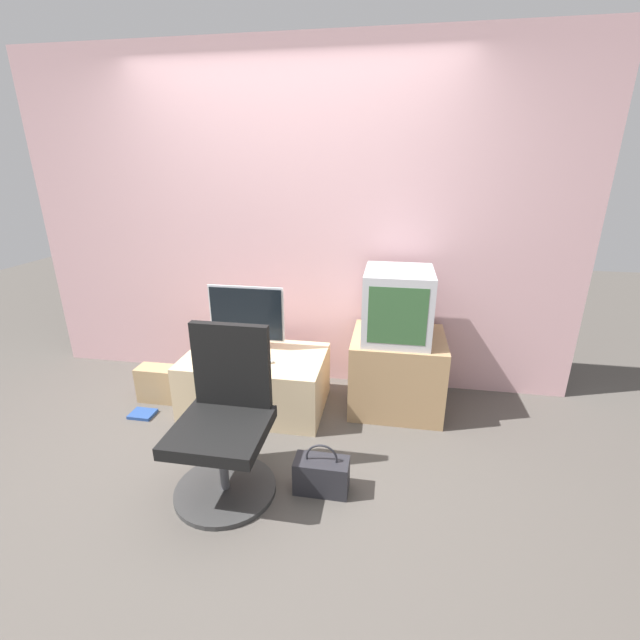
% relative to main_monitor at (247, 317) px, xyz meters
% --- Properties ---
extents(ground_plane, '(12.00, 12.00, 0.00)m').
position_rel_main_monitor_xyz_m(ground_plane, '(0.28, -0.89, -0.68)').
color(ground_plane, '#4C4742').
extents(wall_back, '(4.40, 0.05, 2.60)m').
position_rel_main_monitor_xyz_m(wall_back, '(0.28, 0.43, 0.62)').
color(wall_back, '#CC9EA3').
rests_on(wall_back, ground_plane).
extents(desk, '(1.03, 0.66, 0.42)m').
position_rel_main_monitor_xyz_m(desk, '(0.09, -0.13, -0.46)').
color(desk, '#CCB289').
rests_on(desk, ground_plane).
extents(side_stand, '(0.67, 0.62, 0.57)m').
position_rel_main_monitor_xyz_m(side_stand, '(1.13, 0.07, -0.39)').
color(side_stand, '#A37F56').
rests_on(side_stand, ground_plane).
extents(main_monitor, '(0.58, 0.19, 0.49)m').
position_rel_main_monitor_xyz_m(main_monitor, '(0.00, 0.00, 0.00)').
color(main_monitor, silver).
rests_on(main_monitor, desk).
extents(keyboard, '(0.35, 0.13, 0.01)m').
position_rel_main_monitor_xyz_m(keyboard, '(-0.01, -0.25, -0.24)').
color(keyboard, silver).
rests_on(keyboard, desk).
extents(mouse, '(0.07, 0.03, 0.03)m').
position_rel_main_monitor_xyz_m(mouse, '(0.23, -0.23, -0.24)').
color(mouse, silver).
rests_on(mouse, desk).
extents(crt_tv, '(0.47, 0.51, 0.50)m').
position_rel_main_monitor_xyz_m(crt_tv, '(1.11, 0.04, 0.15)').
color(crt_tv, '#B7B7BC').
rests_on(crt_tv, side_stand).
extents(office_chair, '(0.57, 0.57, 0.94)m').
position_rel_main_monitor_xyz_m(office_chair, '(0.20, -0.98, -0.29)').
color(office_chair, '#333333').
rests_on(office_chair, ground_plane).
extents(cardboard_box_lower, '(0.32, 0.16, 0.28)m').
position_rel_main_monitor_xyz_m(cardboard_box_lower, '(-0.69, -0.17, -0.54)').
color(cardboard_box_lower, '#A3845B').
rests_on(cardboard_box_lower, ground_plane).
extents(handbag, '(0.31, 0.15, 0.31)m').
position_rel_main_monitor_xyz_m(handbag, '(0.73, -0.94, -0.57)').
color(handbag, '#232328').
rests_on(handbag, ground_plane).
extents(book, '(0.17, 0.14, 0.02)m').
position_rel_main_monitor_xyz_m(book, '(-0.70, -0.41, -0.66)').
color(book, navy).
rests_on(book, ground_plane).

